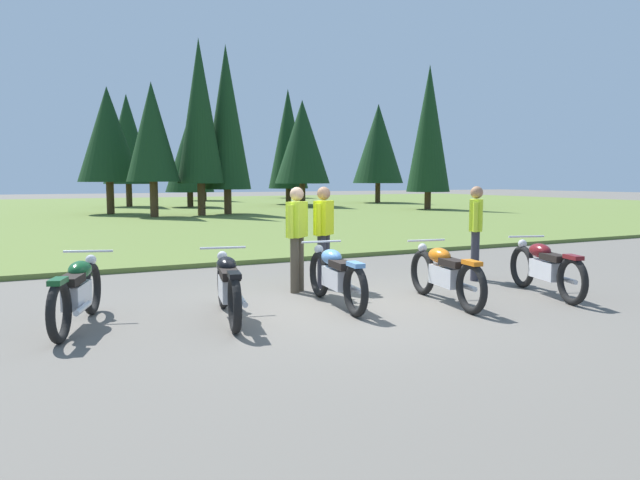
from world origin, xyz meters
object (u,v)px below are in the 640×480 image
(motorcycle_black, at_px, (228,286))
(rider_with_back_turned, at_px, (297,233))
(motorcycle_sky_blue, at_px, (336,275))
(rider_near_row_end, at_px, (324,231))
(motorcycle_orange, at_px, (445,273))
(rider_in_hivis_vest, at_px, (476,227))
(motorcycle_british_green, at_px, (77,292))
(motorcycle_maroon, at_px, (545,267))

(motorcycle_black, relative_size, rider_with_back_turned, 1.24)
(motorcycle_sky_blue, relative_size, rider_near_row_end, 1.26)
(motorcycle_orange, relative_size, rider_in_hivis_vest, 1.25)
(motorcycle_british_green, xyz_separation_m, motorcycle_sky_blue, (3.37, -0.33, 0.00))
(motorcycle_british_green, xyz_separation_m, rider_near_row_end, (3.88, 1.03, 0.51))
(rider_with_back_turned, bearing_deg, motorcycle_orange, -48.52)
(motorcycle_sky_blue, bearing_deg, rider_in_hivis_vest, 13.77)
(rider_with_back_turned, height_order, rider_near_row_end, same)
(motorcycle_orange, distance_m, rider_with_back_turned, 2.39)
(motorcycle_maroon, xyz_separation_m, rider_near_row_end, (-2.75, 2.15, 0.51))
(motorcycle_sky_blue, height_order, rider_with_back_turned, rider_with_back_turned)
(motorcycle_maroon, relative_size, rider_with_back_turned, 1.22)
(motorcycle_orange, distance_m, motorcycle_maroon, 1.77)
(motorcycle_black, relative_size, motorcycle_sky_blue, 0.99)
(motorcycle_british_green, bearing_deg, rider_with_back_turned, 14.63)
(motorcycle_sky_blue, xyz_separation_m, rider_near_row_end, (0.50, 1.37, 0.51))
(motorcycle_orange, distance_m, rider_near_row_end, 2.22)
(rider_with_back_turned, xyz_separation_m, rider_near_row_end, (0.56, 0.17, 0.00))
(motorcycle_black, height_order, rider_in_hivis_vest, rider_in_hivis_vest)
(motorcycle_sky_blue, distance_m, motorcycle_orange, 1.59)
(motorcycle_british_green, height_order, rider_in_hivis_vest, rider_in_hivis_vest)
(motorcycle_maroon, relative_size, rider_near_row_end, 1.22)
(motorcycle_black, bearing_deg, motorcycle_orange, -8.44)
(motorcycle_maroon, bearing_deg, motorcycle_british_green, 170.44)
(motorcycle_british_green, bearing_deg, rider_in_hivis_vest, 3.98)
(motorcycle_black, relative_size, rider_near_row_end, 1.24)
(motorcycle_orange, bearing_deg, motorcycle_maroon, -7.42)
(motorcycle_british_green, height_order, rider_with_back_turned, rider_with_back_turned)
(motorcycle_orange, bearing_deg, motorcycle_black, 171.56)
(rider_in_hivis_vest, bearing_deg, motorcycle_black, -169.66)
(motorcycle_orange, height_order, rider_near_row_end, rider_near_row_end)
(motorcycle_british_green, relative_size, rider_in_hivis_vest, 1.21)
(motorcycle_orange, height_order, rider_in_hivis_vest, rider_in_hivis_vest)
(motorcycle_black, height_order, rider_near_row_end, rider_near_row_end)
(rider_in_hivis_vest, relative_size, rider_with_back_turned, 1.00)
(motorcycle_black, bearing_deg, rider_with_back_turned, 39.69)
(rider_in_hivis_vest, height_order, rider_with_back_turned, same)
(motorcycle_british_green, distance_m, rider_near_row_end, 4.05)
(rider_with_back_turned, bearing_deg, rider_in_hivis_vest, -7.03)
(motorcycle_black, xyz_separation_m, rider_with_back_turned, (1.56, 1.29, 0.51))
(motorcycle_orange, xyz_separation_m, rider_with_back_turned, (-1.55, 1.75, 0.51))
(motorcycle_black, bearing_deg, motorcycle_maroon, -8.07)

